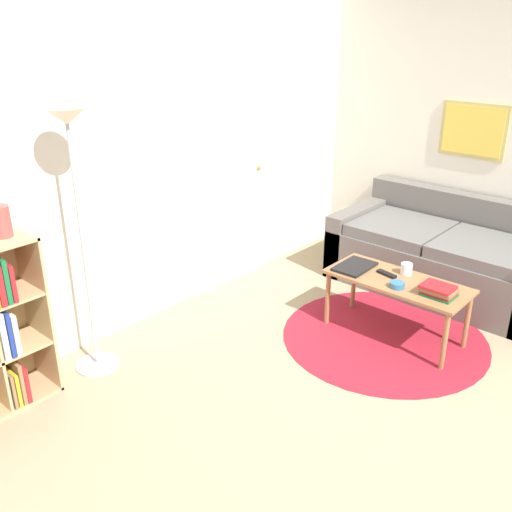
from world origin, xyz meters
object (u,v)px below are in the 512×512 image
(coffee_table, at_px, (397,286))
(laptop, at_px, (355,266))
(couch, at_px, (446,256))
(bowl, at_px, (397,285))
(vase_on_shelf, at_px, (2,221))
(floor_lamp, at_px, (73,173))
(cup, at_px, (406,269))

(coffee_table, height_order, laptop, laptop)
(couch, xyz_separation_m, bowl, (-1.16, -0.15, 0.19))
(couch, relative_size, vase_on_shelf, 9.94)
(floor_lamp, bearing_deg, cup, -35.30)
(laptop, relative_size, cup, 4.01)
(floor_lamp, height_order, vase_on_shelf, floor_lamp)
(bowl, distance_m, cup, 0.26)
(floor_lamp, xyz_separation_m, laptop, (1.68, -0.95, -0.89))
(bowl, bearing_deg, floor_lamp, 139.39)
(floor_lamp, height_order, coffee_table, floor_lamp)
(bowl, distance_m, vase_on_shelf, 2.57)
(laptop, bearing_deg, vase_on_shelf, 153.50)
(floor_lamp, distance_m, laptop, 2.12)
(cup, height_order, vase_on_shelf, vase_on_shelf)
(couch, bearing_deg, laptop, 166.30)
(vase_on_shelf, bearing_deg, laptop, -26.50)
(couch, distance_m, bowl, 1.18)
(coffee_table, distance_m, vase_on_shelf, 2.65)
(couch, bearing_deg, vase_on_shelf, 157.56)
(couch, distance_m, vase_on_shelf, 3.54)
(couch, height_order, coffee_table, couch)
(floor_lamp, height_order, cup, floor_lamp)
(coffee_table, relative_size, bowl, 9.77)
(floor_lamp, relative_size, couch, 0.95)
(vase_on_shelf, bearing_deg, cup, -31.65)
(couch, relative_size, laptop, 5.41)
(floor_lamp, distance_m, cup, 2.40)
(couch, xyz_separation_m, cup, (-0.91, -0.08, 0.21))
(floor_lamp, relative_size, vase_on_shelf, 9.44)
(vase_on_shelf, bearing_deg, coffee_table, -33.30)
(bowl, height_order, vase_on_shelf, vase_on_shelf)
(vase_on_shelf, bearing_deg, floor_lamp, -12.71)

